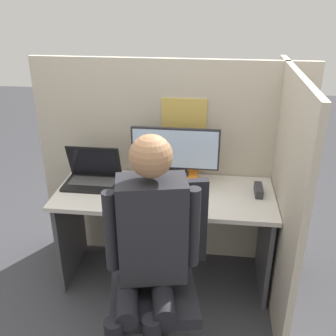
{
  "coord_description": "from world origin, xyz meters",
  "views": [
    {
      "loc": [
        0.3,
        -2.01,
        1.99
      ],
      "look_at": [
        0.04,
        0.15,
        0.97
      ],
      "focal_mm": 42.0,
      "sensor_mm": 36.0,
      "label": 1
    }
  ],
  "objects_px": {
    "stapler": "(259,190)",
    "person": "(149,248)",
    "paper_box": "(175,178)",
    "monitor": "(175,151)",
    "laptop": "(93,177)",
    "office_chair": "(160,271)",
    "carrot_toy": "(179,204)"
  },
  "relations": [
    {
      "from": "stapler",
      "to": "person",
      "type": "height_order",
      "value": "person"
    },
    {
      "from": "paper_box",
      "to": "laptop",
      "type": "bearing_deg",
      "value": -172.78
    },
    {
      "from": "paper_box",
      "to": "monitor",
      "type": "relative_size",
      "value": 0.52
    },
    {
      "from": "paper_box",
      "to": "laptop",
      "type": "distance_m",
      "value": 0.58
    },
    {
      "from": "monitor",
      "to": "laptop",
      "type": "bearing_deg",
      "value": -172.5
    },
    {
      "from": "monitor",
      "to": "carrot_toy",
      "type": "bearing_deg",
      "value": -80.1
    },
    {
      "from": "paper_box",
      "to": "stapler",
      "type": "relative_size",
      "value": 2.05
    },
    {
      "from": "monitor",
      "to": "carrot_toy",
      "type": "xyz_separation_m",
      "value": [
        0.06,
        -0.33,
        -0.22
      ]
    },
    {
      "from": "office_chair",
      "to": "paper_box",
      "type": "bearing_deg",
      "value": 89.43
    },
    {
      "from": "monitor",
      "to": "laptop",
      "type": "relative_size",
      "value": 1.6
    },
    {
      "from": "monitor",
      "to": "office_chair",
      "type": "height_order",
      "value": "monitor"
    },
    {
      "from": "laptop",
      "to": "carrot_toy",
      "type": "distance_m",
      "value": 0.68
    },
    {
      "from": "laptop",
      "to": "stapler",
      "type": "height_order",
      "value": "laptop"
    },
    {
      "from": "paper_box",
      "to": "office_chair",
      "type": "distance_m",
      "value": 0.76
    },
    {
      "from": "paper_box",
      "to": "carrot_toy",
      "type": "distance_m",
      "value": 0.33
    },
    {
      "from": "carrot_toy",
      "to": "office_chair",
      "type": "relative_size",
      "value": 0.15
    },
    {
      "from": "paper_box",
      "to": "person",
      "type": "distance_m",
      "value": 0.89
    },
    {
      "from": "monitor",
      "to": "person",
      "type": "bearing_deg",
      "value": -92.54
    },
    {
      "from": "monitor",
      "to": "carrot_toy",
      "type": "distance_m",
      "value": 0.4
    },
    {
      "from": "laptop",
      "to": "stapler",
      "type": "relative_size",
      "value": 2.44
    },
    {
      "from": "carrot_toy",
      "to": "office_chair",
      "type": "distance_m",
      "value": 0.46
    },
    {
      "from": "office_chair",
      "to": "person",
      "type": "xyz_separation_m",
      "value": [
        -0.03,
        -0.15,
        0.27
      ]
    },
    {
      "from": "carrot_toy",
      "to": "laptop",
      "type": "bearing_deg",
      "value": 157.82
    },
    {
      "from": "paper_box",
      "to": "monitor",
      "type": "distance_m",
      "value": 0.21
    },
    {
      "from": "monitor",
      "to": "laptop",
      "type": "height_order",
      "value": "monitor"
    },
    {
      "from": "person",
      "to": "monitor",
      "type": "bearing_deg",
      "value": 87.46
    },
    {
      "from": "stapler",
      "to": "carrot_toy",
      "type": "height_order",
      "value": "stapler"
    },
    {
      "from": "stapler",
      "to": "office_chair",
      "type": "xyz_separation_m",
      "value": [
        -0.58,
        -0.64,
        -0.21
      ]
    },
    {
      "from": "monitor",
      "to": "stapler",
      "type": "height_order",
      "value": "monitor"
    },
    {
      "from": "paper_box",
      "to": "carrot_toy",
      "type": "xyz_separation_m",
      "value": [
        0.06,
        -0.33,
        -0.01
      ]
    },
    {
      "from": "paper_box",
      "to": "monitor",
      "type": "bearing_deg",
      "value": 90.0
    },
    {
      "from": "laptop",
      "to": "person",
      "type": "distance_m",
      "value": 0.97
    }
  ]
}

